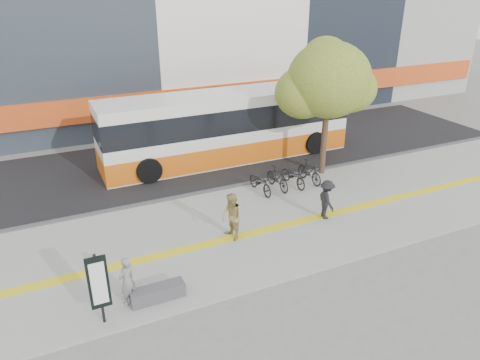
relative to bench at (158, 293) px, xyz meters
name	(u,v)px	position (x,y,z in m)	size (l,w,h in m)	color
ground	(223,259)	(2.60, 1.20, -0.30)	(120.00, 120.00, 0.00)	slate
sidewalk	(208,237)	(2.60, 2.70, -0.27)	(40.00, 7.00, 0.08)	gray
tactile_strip	(213,243)	(2.60, 2.20, -0.22)	(40.00, 0.45, 0.01)	yellow
street	(154,166)	(2.60, 10.20, -0.28)	(40.00, 8.00, 0.06)	black
curb	(178,198)	(2.60, 6.20, -0.23)	(40.00, 0.25, 0.14)	#3E3D40
bench	(158,293)	(0.00, 0.00, 0.00)	(1.60, 0.45, 0.45)	#3E3D40
signboard	(99,284)	(-1.60, -0.31, 1.06)	(0.55, 0.10, 2.20)	black
street_tree	(327,81)	(9.78, 6.02, 4.21)	(4.40, 3.80, 6.31)	#3D261B
bus	(228,128)	(6.46, 9.70, 1.39)	(13.04, 3.09, 3.47)	silver
bicycle_row	(285,177)	(7.31, 5.20, 0.27)	(3.21, 1.84, 1.05)	black
seated_woman	(127,281)	(-0.80, 0.20, 0.55)	(0.57, 0.37, 1.56)	black
pedestrian_tan	(232,217)	(3.37, 2.18, 0.66)	(0.86, 0.67, 1.77)	#9C894C
pedestrian_dark	(327,200)	(7.35, 2.06, 0.57)	(1.03, 0.59, 1.59)	black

